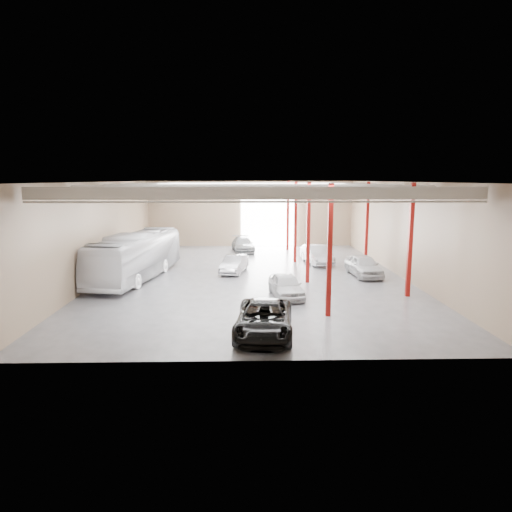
{
  "coord_description": "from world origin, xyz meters",
  "views": [
    {
      "loc": [
        -0.63,
        -33.32,
        7.19
      ],
      "look_at": [
        0.13,
        -3.77,
        2.2
      ],
      "focal_mm": 32.0,
      "sensor_mm": 36.0,
      "label": 1
    }
  ],
  "objects_px": {
    "coach_bus": "(136,256)",
    "black_sedan": "(264,319)",
    "car_row_c": "(243,245)",
    "car_right_near": "(317,254)",
    "car_right_far": "(364,266)",
    "car_row_a": "(286,285)",
    "car_row_b": "(234,264)"
  },
  "relations": [
    {
      "from": "coach_bus",
      "to": "car_right_far",
      "type": "height_order",
      "value": "coach_bus"
    },
    {
      "from": "black_sedan",
      "to": "car_row_b",
      "type": "relative_size",
      "value": 1.36
    },
    {
      "from": "car_right_near",
      "to": "car_row_c",
      "type": "bearing_deg",
      "value": 124.25
    },
    {
      "from": "black_sedan",
      "to": "car_row_b",
      "type": "bearing_deg",
      "value": 101.86
    },
    {
      "from": "car_right_near",
      "to": "car_right_far",
      "type": "relative_size",
      "value": 1.04
    },
    {
      "from": "car_right_near",
      "to": "coach_bus",
      "type": "bearing_deg",
      "value": -167.38
    },
    {
      "from": "car_row_a",
      "to": "car_right_far",
      "type": "distance_m",
      "value": 8.76
    },
    {
      "from": "coach_bus",
      "to": "car_right_far",
      "type": "distance_m",
      "value": 16.83
    },
    {
      "from": "black_sedan",
      "to": "coach_bus",
      "type": "bearing_deg",
      "value": 129.99
    },
    {
      "from": "car_row_a",
      "to": "car_right_far",
      "type": "height_order",
      "value": "car_right_far"
    },
    {
      "from": "car_row_c",
      "to": "coach_bus",
      "type": "bearing_deg",
      "value": -128.47
    },
    {
      "from": "coach_bus",
      "to": "car_row_b",
      "type": "relative_size",
      "value": 2.92
    },
    {
      "from": "coach_bus",
      "to": "black_sedan",
      "type": "distance_m",
      "value": 15.38
    },
    {
      "from": "black_sedan",
      "to": "car_row_b",
      "type": "height_order",
      "value": "black_sedan"
    },
    {
      "from": "car_row_c",
      "to": "car_right_far",
      "type": "distance_m",
      "value": 15.05
    },
    {
      "from": "car_row_a",
      "to": "car_right_far",
      "type": "relative_size",
      "value": 0.91
    },
    {
      "from": "coach_bus",
      "to": "car_right_near",
      "type": "xyz_separation_m",
      "value": [
        14.11,
        5.59,
        -0.88
      ]
    },
    {
      "from": "car_row_c",
      "to": "car_right_near",
      "type": "height_order",
      "value": "car_right_near"
    },
    {
      "from": "car_right_far",
      "to": "car_row_a",
      "type": "bearing_deg",
      "value": -141.2
    },
    {
      "from": "black_sedan",
      "to": "car_row_c",
      "type": "bearing_deg",
      "value": 97.6
    },
    {
      "from": "coach_bus",
      "to": "car_right_near",
      "type": "distance_m",
      "value": 15.2
    },
    {
      "from": "car_row_b",
      "to": "car_right_far",
      "type": "height_order",
      "value": "car_right_far"
    },
    {
      "from": "coach_bus",
      "to": "car_row_c",
      "type": "xyz_separation_m",
      "value": [
        7.71,
        12.39,
        -0.97
      ]
    },
    {
      "from": "car_row_b",
      "to": "car_right_near",
      "type": "xyz_separation_m",
      "value": [
        7.04,
        3.7,
        0.12
      ]
    },
    {
      "from": "car_row_a",
      "to": "car_right_near",
      "type": "distance_m",
      "value": 11.79
    },
    {
      "from": "coach_bus",
      "to": "car_row_c",
      "type": "height_order",
      "value": "coach_bus"
    },
    {
      "from": "car_row_a",
      "to": "car_right_far",
      "type": "bearing_deg",
      "value": 35.78
    },
    {
      "from": "car_row_a",
      "to": "car_right_near",
      "type": "bearing_deg",
      "value": 64.32
    },
    {
      "from": "black_sedan",
      "to": "car_right_near",
      "type": "relative_size",
      "value": 1.15
    },
    {
      "from": "coach_bus",
      "to": "car_row_a",
      "type": "height_order",
      "value": "coach_bus"
    },
    {
      "from": "car_row_a",
      "to": "car_row_b",
      "type": "distance_m",
      "value": 8.22
    },
    {
      "from": "black_sedan",
      "to": "car_right_far",
      "type": "xyz_separation_m",
      "value": [
        8.04,
        13.0,
        0.02
      ]
    }
  ]
}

